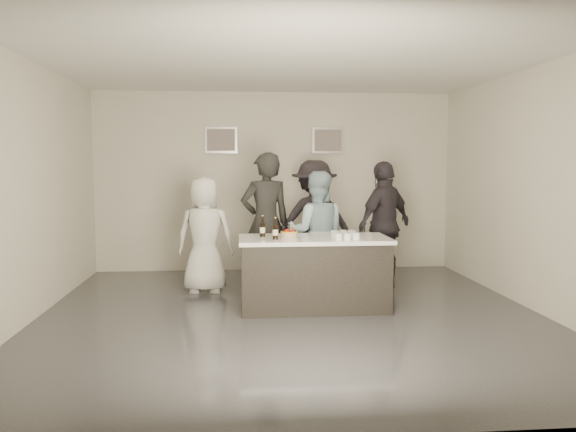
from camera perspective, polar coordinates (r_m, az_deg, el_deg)
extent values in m
plane|color=#3D3D42|center=(6.79, 0.38, -10.11)|extent=(6.00, 6.00, 0.00)
plane|color=white|center=(6.65, 0.40, 15.67)|extent=(6.00, 6.00, 0.00)
cube|color=beige|center=(9.54, -1.34, 3.50)|extent=(6.00, 0.04, 3.00)
cube|color=beige|center=(3.58, 5.00, 0.35)|extent=(6.00, 0.04, 3.00)
cube|color=beige|center=(6.94, -25.13, 2.29)|extent=(0.04, 6.00, 3.00)
cube|color=beige|center=(7.46, 24.01, 2.51)|extent=(0.04, 6.00, 3.00)
cube|color=#B2B2B7|center=(9.49, -6.82, 7.68)|extent=(0.54, 0.04, 0.44)
cube|color=#B2B2B7|center=(9.61, 4.07, 7.67)|extent=(0.54, 0.04, 0.44)
cube|color=white|center=(7.03, 2.65, -5.81)|extent=(1.86, 0.86, 0.90)
cylinder|color=gold|center=(6.88, 0.12, -1.93)|extent=(0.21, 0.21, 0.07)
cylinder|color=black|center=(6.98, -2.61, -1.07)|extent=(0.07, 0.07, 0.26)
cylinder|color=black|center=(6.74, -1.29, -1.30)|extent=(0.07, 0.07, 0.26)
cube|color=#C78112|center=(6.91, 5.81, -1.91)|extent=(0.30, 0.40, 0.08)
cube|color=pink|center=(6.63, 0.20, -2.51)|extent=(0.24, 0.08, 0.01)
imported|color=black|center=(7.87, -2.30, -0.68)|extent=(0.82, 0.65, 1.96)
imported|color=#9EBECF|center=(7.82, 2.92, -1.67)|extent=(0.91, 0.75, 1.71)
imported|color=white|center=(7.95, -8.43, -1.91)|extent=(0.84, 0.60, 1.63)
imported|color=#2E2A32|center=(8.26, 9.77, -0.89)|extent=(1.13, 1.02, 1.84)
imported|color=black|center=(8.59, 2.68, -0.52)|extent=(1.22, 0.73, 1.86)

